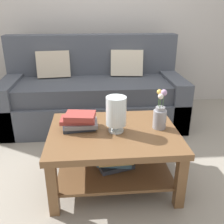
{
  "coord_description": "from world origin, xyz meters",
  "views": [
    {
      "loc": [
        -0.16,
        -2.13,
        1.39
      ],
      "look_at": [
        0.0,
        -0.18,
        0.57
      ],
      "focal_mm": 40.97,
      "sensor_mm": 36.0,
      "label": 1
    }
  ],
  "objects_px": {
    "coffee_table": "(114,146)",
    "book_stack_main": "(80,121)",
    "flower_pitcher": "(160,115)",
    "glass_hurricane_vase": "(116,112)",
    "couch": "(94,94)"
  },
  "relations": [
    {
      "from": "couch",
      "to": "coffee_table",
      "type": "relative_size",
      "value": 2.11
    },
    {
      "from": "book_stack_main",
      "to": "couch",
      "type": "bearing_deg",
      "value": 83.83
    },
    {
      "from": "flower_pitcher",
      "to": "glass_hurricane_vase",
      "type": "bearing_deg",
      "value": -175.07
    },
    {
      "from": "book_stack_main",
      "to": "coffee_table",
      "type": "bearing_deg",
      "value": -13.25
    },
    {
      "from": "book_stack_main",
      "to": "flower_pitcher",
      "type": "xyz_separation_m",
      "value": [
        0.64,
        -0.04,
        0.04
      ]
    },
    {
      "from": "couch",
      "to": "coffee_table",
      "type": "xyz_separation_m",
      "value": [
        0.14,
        -1.25,
        -0.03
      ]
    },
    {
      "from": "couch",
      "to": "book_stack_main",
      "type": "distance_m",
      "value": 1.21
    },
    {
      "from": "couch",
      "to": "glass_hurricane_vase",
      "type": "distance_m",
      "value": 1.29
    },
    {
      "from": "couch",
      "to": "flower_pitcher",
      "type": "xyz_separation_m",
      "value": [
        0.51,
        -1.22,
        0.22
      ]
    },
    {
      "from": "couch",
      "to": "flower_pitcher",
      "type": "relative_size",
      "value": 6.67
    },
    {
      "from": "flower_pitcher",
      "to": "coffee_table",
      "type": "bearing_deg",
      "value": -175.89
    },
    {
      "from": "coffee_table",
      "to": "book_stack_main",
      "type": "height_order",
      "value": "book_stack_main"
    },
    {
      "from": "coffee_table",
      "to": "book_stack_main",
      "type": "distance_m",
      "value": 0.34
    },
    {
      "from": "couch",
      "to": "coffee_table",
      "type": "bearing_deg",
      "value": -83.63
    },
    {
      "from": "coffee_table",
      "to": "book_stack_main",
      "type": "xyz_separation_m",
      "value": [
        -0.27,
        0.06,
        0.21
      ]
    }
  ]
}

